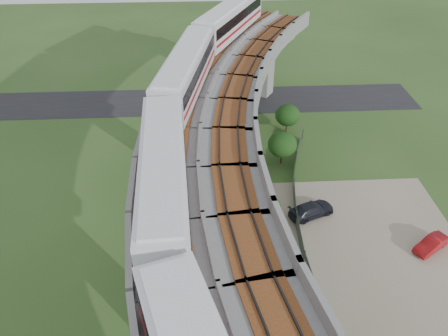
% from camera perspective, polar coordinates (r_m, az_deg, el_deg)
% --- Properties ---
extents(ground, '(160.00, 160.00, 0.00)m').
position_cam_1_polar(ground, '(37.51, -2.73, -12.80)').
color(ground, '#314E1F').
rests_on(ground, ground).
extents(dirt_lot, '(18.00, 26.00, 0.04)m').
position_cam_1_polar(dirt_lot, '(38.67, 19.17, -13.49)').
color(dirt_lot, gray).
rests_on(dirt_lot, ground).
extents(asphalt_road, '(60.00, 8.00, 0.03)m').
position_cam_1_polar(asphalt_road, '(61.55, -3.17, 8.72)').
color(asphalt_road, '#232326').
rests_on(asphalt_road, ground).
extents(viaduct, '(19.58, 73.98, 11.40)m').
position_cam_1_polar(viaduct, '(31.46, 3.82, -1.58)').
color(viaduct, '#99968E').
rests_on(viaduct, ground).
extents(metro_train, '(12.24, 61.23, 3.64)m').
position_cam_1_polar(metro_train, '(32.31, -2.64, 6.52)').
color(metro_train, white).
rests_on(metro_train, ground).
extents(fence, '(3.87, 38.73, 1.50)m').
position_cam_1_polar(fence, '(38.11, 12.36, -11.18)').
color(fence, '#2D382D').
rests_on(fence, ground).
extents(tree_0, '(3.02, 3.02, 3.58)m').
position_cam_1_polar(tree_0, '(53.79, 8.30, 6.84)').
color(tree_0, '#382314').
rests_on(tree_0, ground).
extents(tree_1, '(3.19, 3.19, 3.83)m').
position_cam_1_polar(tree_1, '(47.74, 7.63, 3.06)').
color(tree_1, '#382314').
rests_on(tree_1, ground).
extents(tree_2, '(1.90, 1.90, 2.69)m').
position_cam_1_polar(tree_2, '(40.33, 6.12, -4.98)').
color(tree_2, '#382314').
rests_on(tree_2, ground).
extents(tree_3, '(3.05, 3.05, 3.96)m').
position_cam_1_polar(tree_3, '(31.71, 10.95, -18.67)').
color(tree_3, '#382314').
rests_on(tree_3, ground).
extents(car_red, '(3.73, 2.94, 1.19)m').
position_cam_1_polar(car_red, '(42.39, 25.47, -8.96)').
color(car_red, '#9E0E12').
rests_on(car_red, dirt_lot).
extents(car_dark, '(4.90, 3.41, 1.32)m').
position_cam_1_polar(car_dark, '(42.35, 11.36, -5.35)').
color(car_dark, black).
rests_on(car_dark, dirt_lot).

